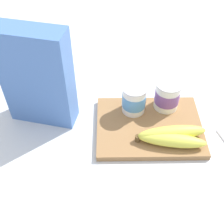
# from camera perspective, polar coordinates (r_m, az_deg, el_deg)

# --- Properties ---
(ground_plane) EXTENTS (2.40, 2.40, 0.00)m
(ground_plane) POSITION_cam_1_polar(r_m,az_deg,el_deg) (0.81, 7.15, -3.21)
(ground_plane) COLOR silver
(cutting_board) EXTENTS (0.28, 0.21, 0.02)m
(cutting_board) POSITION_cam_1_polar(r_m,az_deg,el_deg) (0.80, 7.20, -2.82)
(cutting_board) COLOR olive
(cutting_board) RESTS_ON ground_plane
(cereal_box) EXTENTS (0.19, 0.10, 0.28)m
(cereal_box) POSITION_cam_1_polar(r_m,az_deg,el_deg) (0.76, -14.29, 6.42)
(cereal_box) COLOR #4770B7
(cereal_box) RESTS_ON ground_plane
(yogurt_cup_front) EXTENTS (0.07, 0.07, 0.08)m
(yogurt_cup_front) POSITION_cam_1_polar(r_m,az_deg,el_deg) (0.80, 4.28, 2.51)
(yogurt_cup_front) COLOR white
(yogurt_cup_front) RESTS_ON cutting_board
(yogurt_cup_back) EXTENTS (0.07, 0.07, 0.08)m
(yogurt_cup_back) POSITION_cam_1_polar(r_m,az_deg,el_deg) (0.82, 10.65, 3.20)
(yogurt_cup_back) COLOR white
(yogurt_cup_back) RESTS_ON cutting_board
(banana_bunch) EXTENTS (0.18, 0.08, 0.04)m
(banana_bunch) POSITION_cam_1_polar(r_m,az_deg,el_deg) (0.76, 11.51, -4.63)
(banana_bunch) COLOR #D8D74A
(banana_bunch) RESTS_ON cutting_board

